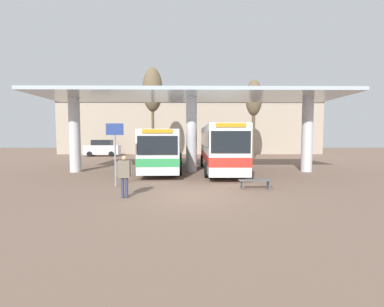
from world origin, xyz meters
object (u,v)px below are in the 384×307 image
object	(u,v)px
info_sign_platform	(115,142)
pedestrian_waiting	(124,172)
waiting_bench_near_pillar	(255,182)
poplar_tree_behind_right	(153,91)
transit_bus_left_bay	(164,148)
parked_car_street	(102,148)
poplar_tree_behind_left	(254,100)
transit_bus_center_bay	(220,146)

from	to	relation	value
info_sign_platform	pedestrian_waiting	bearing A→B (deg)	-66.39
waiting_bench_near_pillar	poplar_tree_behind_right	distance (m)	20.72
transit_bus_left_bay	parked_car_street	bearing A→B (deg)	-56.38
waiting_bench_near_pillar	pedestrian_waiting	world-z (taller)	pedestrian_waiting
waiting_bench_near_pillar	poplar_tree_behind_left	xyz separation A→B (m)	(4.35, 17.98, 6.64)
parked_car_street	poplar_tree_behind_left	bearing A→B (deg)	-14.16
transit_bus_center_bay	pedestrian_waiting	bearing A→B (deg)	60.17
transit_bus_center_bay	waiting_bench_near_pillar	bearing A→B (deg)	98.30
info_sign_platform	parked_car_street	bearing A→B (deg)	110.28
transit_bus_left_bay	transit_bus_center_bay	xyz separation A→B (m)	(4.38, -1.36, 0.16)
pedestrian_waiting	parked_car_street	bearing A→B (deg)	106.35
transit_bus_center_bay	poplar_tree_behind_right	distance (m)	13.99
pedestrian_waiting	transit_bus_left_bay	bearing A→B (deg)	81.58
transit_bus_center_bay	poplar_tree_behind_left	world-z (taller)	poplar_tree_behind_left
poplar_tree_behind_left	poplar_tree_behind_right	distance (m)	11.99
waiting_bench_near_pillar	info_sign_platform	xyz separation A→B (m)	(-7.19, 0.75, 2.00)
info_sign_platform	poplar_tree_behind_right	bearing A→B (deg)	91.37
waiting_bench_near_pillar	info_sign_platform	bearing A→B (deg)	174.05
info_sign_platform	poplar_tree_behind_left	bearing A→B (deg)	56.20
pedestrian_waiting	poplar_tree_behind_left	distance (m)	23.11
transit_bus_left_bay	waiting_bench_near_pillar	size ratio (longest dim) A/B	7.39
waiting_bench_near_pillar	poplar_tree_behind_right	size ratio (longest dim) A/B	0.16
transit_bus_left_bay	info_sign_platform	distance (m)	7.84
poplar_tree_behind_left	parked_car_street	size ratio (longest dim) A/B	2.02
parked_car_street	transit_bus_left_bay	bearing A→B (deg)	-57.04
transit_bus_center_bay	info_sign_platform	distance (m)	8.82
waiting_bench_near_pillar	poplar_tree_behind_left	size ratio (longest dim) A/B	0.18
info_sign_platform	poplar_tree_behind_left	xyz separation A→B (m)	(11.54, 17.23, 4.64)
parked_car_street	waiting_bench_near_pillar	bearing A→B (deg)	-58.04
waiting_bench_near_pillar	parked_car_street	bearing A→B (deg)	124.35
transit_bus_left_bay	pedestrian_waiting	world-z (taller)	transit_bus_left_bay
pedestrian_waiting	parked_car_street	world-z (taller)	parked_car_street
transit_bus_center_bay	parked_car_street	size ratio (longest dim) A/B	2.37
poplar_tree_behind_right	parked_car_street	distance (m)	11.07
transit_bus_center_bay	parked_car_street	xyz separation A→B (m)	(-14.09, 15.04, -0.83)
info_sign_platform	waiting_bench_near_pillar	bearing A→B (deg)	-5.95
poplar_tree_behind_right	parked_car_street	size ratio (longest dim) A/B	2.31
transit_bus_center_bay	pedestrian_waiting	xyz separation A→B (m)	(-5.11, -8.77, -0.78)
poplar_tree_behind_right	transit_bus_center_bay	bearing A→B (deg)	-58.25
poplar_tree_behind_right	parked_car_street	xyz separation A→B (m)	(-7.46, 4.33, -6.93)
transit_bus_left_bay	parked_car_street	size ratio (longest dim) A/B	2.65
poplar_tree_behind_left	pedestrian_waiting	bearing A→B (deg)	-117.81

